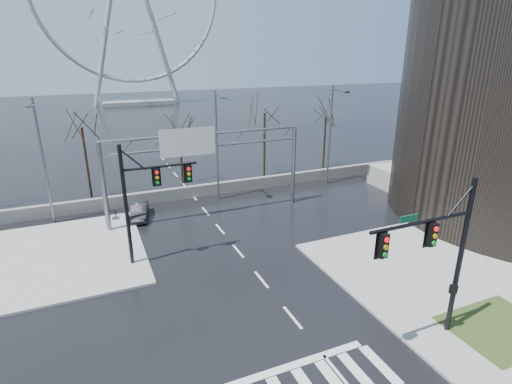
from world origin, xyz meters
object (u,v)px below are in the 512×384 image
signal_mast_far (144,193)px  sign_gantry (202,157)px  signal_mast_near (441,249)px  car (139,211)px

signal_mast_far → sign_gantry: size_ratio=0.49×
signal_mast_far → signal_mast_near: bearing=-49.7°
signal_mast_near → signal_mast_far: bearing=130.3°
sign_gantry → car: bearing=160.6°
signal_mast_near → sign_gantry: (-5.52, 19.00, 0.31)m
signal_mast_near → signal_mast_far: same height
signal_mast_far → car: signal_mast_far is taller
car → sign_gantry: bearing=-7.5°
sign_gantry → signal_mast_far: bearing=-132.5°
signal_mast_near → car: 23.74m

